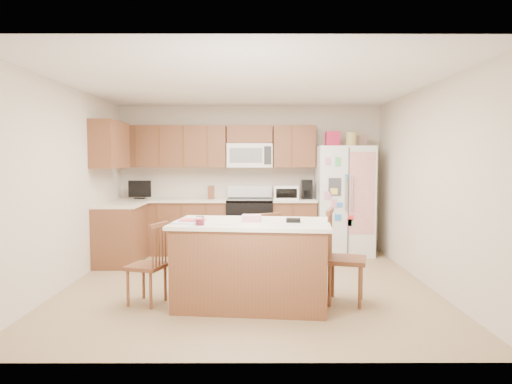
{
  "coord_description": "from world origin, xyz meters",
  "views": [
    {
      "loc": [
        0.09,
        -5.68,
        1.57
      ],
      "look_at": [
        0.1,
        0.35,
        1.15
      ],
      "focal_mm": 32.0,
      "sensor_mm": 36.0,
      "label": 1
    }
  ],
  "objects_px": {
    "refrigerator": "(344,199)",
    "windsor_chair_left": "(149,266)",
    "stove": "(250,225)",
    "windsor_chair_back": "(261,252)",
    "windsor_chair_right": "(344,259)",
    "island": "(252,263)"
  },
  "relations": [
    {
      "from": "refrigerator",
      "to": "windsor_chair_left",
      "type": "height_order",
      "value": "refrigerator"
    },
    {
      "from": "stove",
      "to": "refrigerator",
      "type": "bearing_deg",
      "value": -2.3
    },
    {
      "from": "stove",
      "to": "island",
      "type": "relative_size",
      "value": 0.64
    },
    {
      "from": "stove",
      "to": "windsor_chair_right",
      "type": "distance_m",
      "value": 2.89
    },
    {
      "from": "windsor_chair_right",
      "to": "refrigerator",
      "type": "bearing_deg",
      "value": 79.03
    },
    {
      "from": "windsor_chair_right",
      "to": "stove",
      "type": "bearing_deg",
      "value": 111.62
    },
    {
      "from": "refrigerator",
      "to": "windsor_chair_left",
      "type": "bearing_deg",
      "value": -134.77
    },
    {
      "from": "windsor_chair_left",
      "to": "windsor_chair_back",
      "type": "relative_size",
      "value": 0.96
    },
    {
      "from": "stove",
      "to": "windsor_chair_back",
      "type": "distance_m",
      "value": 2.11
    },
    {
      "from": "stove",
      "to": "refrigerator",
      "type": "relative_size",
      "value": 0.55
    },
    {
      "from": "windsor_chair_left",
      "to": "windsor_chair_back",
      "type": "distance_m",
      "value": 1.38
    },
    {
      "from": "refrigerator",
      "to": "windsor_chair_right",
      "type": "distance_m",
      "value": 2.7
    },
    {
      "from": "windsor_chair_back",
      "to": "windsor_chair_right",
      "type": "relative_size",
      "value": 0.91
    },
    {
      "from": "stove",
      "to": "windsor_chair_right",
      "type": "height_order",
      "value": "stove"
    },
    {
      "from": "windsor_chair_back",
      "to": "windsor_chair_right",
      "type": "distance_m",
      "value": 1.08
    },
    {
      "from": "island",
      "to": "windsor_chair_left",
      "type": "height_order",
      "value": "island"
    },
    {
      "from": "refrigerator",
      "to": "windsor_chair_back",
      "type": "bearing_deg",
      "value": -124.7
    },
    {
      "from": "windsor_chair_left",
      "to": "windsor_chair_right",
      "type": "distance_m",
      "value": 2.13
    },
    {
      "from": "refrigerator",
      "to": "windsor_chair_back",
      "type": "relative_size",
      "value": 2.18
    },
    {
      "from": "stove",
      "to": "refrigerator",
      "type": "height_order",
      "value": "refrigerator"
    },
    {
      "from": "stove",
      "to": "windsor_chair_left",
      "type": "xyz_separation_m",
      "value": [
        -1.07,
        -2.72,
        -0.05
      ]
    },
    {
      "from": "refrigerator",
      "to": "windsor_chair_back",
      "type": "distance_m",
      "value": 2.52
    }
  ]
}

